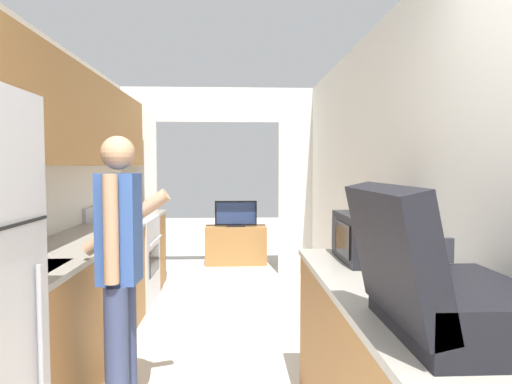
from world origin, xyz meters
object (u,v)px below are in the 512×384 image
at_px(suitcase, 436,288).
at_px(knife, 135,212).
at_px(tv_cabinet, 236,245).
at_px(person, 120,272).
at_px(microwave, 374,237).
at_px(book_stack, 405,280).
at_px(range_oven, 125,261).
at_px(television, 236,214).

distance_m(suitcase, knife, 4.45).
height_order(suitcase, tv_cabinet, suitcase).
bearing_deg(person, suitcase, -127.69).
distance_m(tv_cabinet, knife, 1.87).
relative_size(suitcase, microwave, 1.20).
xyz_separation_m(person, book_stack, (1.43, -0.50, 0.06)).
distance_m(range_oven, tv_cabinet, 2.26).
relative_size(range_oven, person, 0.64).
height_order(range_oven, suitcase, suitcase).
relative_size(book_stack, television, 0.41).
bearing_deg(suitcase, book_stack, 78.18).
relative_size(suitcase, knife, 2.02).
height_order(television, knife, television).
relative_size(range_oven, tv_cabinet, 1.16).
height_order(microwave, television, microwave).
height_order(person, tv_cabinet, person).
xyz_separation_m(book_stack, television, (-0.77, 4.69, -0.18)).
xyz_separation_m(range_oven, person, (0.53, -2.31, 0.41)).
bearing_deg(knife, person, -109.95).
xyz_separation_m(range_oven, microwave, (1.99, -2.24, 0.59)).
xyz_separation_m(range_oven, knife, (-0.02, 0.63, 0.46)).
height_order(range_oven, knife, range_oven).
bearing_deg(microwave, tv_cabinet, 100.93).
distance_m(suitcase, microwave, 1.18).
xyz_separation_m(microwave, book_stack, (-0.03, -0.57, -0.11)).
bearing_deg(person, television, -6.47).
distance_m(book_stack, knife, 3.97).
bearing_deg(television, book_stack, -80.68).
xyz_separation_m(television, knife, (-1.21, -1.24, 0.16)).
bearing_deg(range_oven, microwave, -48.34).
xyz_separation_m(book_stack, tv_cabinet, (-0.77, 4.73, -0.65)).
distance_m(microwave, tv_cabinet, 4.30).
relative_size(tv_cabinet, knife, 2.95).
height_order(suitcase, book_stack, suitcase).
xyz_separation_m(book_stack, knife, (-1.98, 3.45, -0.02)).
relative_size(person, book_stack, 6.40).
relative_size(person, microwave, 3.16).
relative_size(tv_cabinet, television, 1.46).
bearing_deg(suitcase, person, 139.82).
xyz_separation_m(person, tv_cabinet, (0.66, 4.23, -0.59)).
bearing_deg(tv_cabinet, microwave, -79.07).
relative_size(microwave, tv_cabinet, 0.57).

